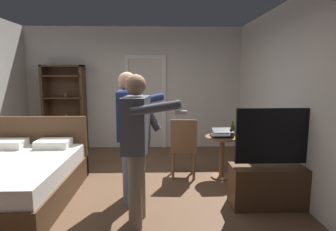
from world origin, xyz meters
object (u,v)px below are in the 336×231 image
Objects in this scene: wooden_chair at (184,146)px; side_table at (222,150)px; bed at (12,178)px; suitcase_dark at (71,156)px; bookshelf at (65,105)px; person_striped_shirt at (129,127)px; bottle_on_table at (232,131)px; person_blue_shirt at (137,138)px; laptop at (221,134)px; tv_flatscreen at (280,179)px.

side_table is at bearing -2.04° from wooden_chair.
suitcase_dark is (0.34, 1.45, -0.13)m from bed.
bookshelf reaches higher than person_striped_shirt.
bookshelf is at bearing 144.14° from wooden_chair.
person_blue_shirt is at bearing -137.39° from bottle_on_table.
bed reaches higher than bottle_on_table.
laptop is 1.61m from person_striped_shirt.
wooden_chair reaches higher than side_table.
tv_flatscreen is 1.15m from side_table.
suitcase_dark is at bearing 76.75° from bed.
person_blue_shirt reaches higher than bottle_on_table.
bookshelf is at bearing 148.88° from laptop.
bed reaches higher than side_table.
bookshelf is 3.81m from bottle_on_table.
tv_flatscreen is 1.84× the size of side_table.
suitcase_dark is at bearing 164.16° from laptop.
person_striped_shirt reaches higher than bottle_on_table.
laptop is at bearing 120.19° from tv_flatscreen.
bookshelf is 1.10× the size of person_striped_shirt.
wooden_chair is at bearing -35.86° from bookshelf.
laptop reaches higher than side_table.
person_blue_shirt is at bearing -132.92° from laptop.
side_table is (3.03, 0.73, 0.16)m from bed.
bottle_on_table is at bearing -12.27° from laptop.
side_table is 1.95m from person_blue_shirt.
wooden_chair is at bearing 138.46° from tv_flatscreen.
tv_flatscreen is at bearing -59.81° from laptop.
bottle_on_table is 3.01m from suitcase_dark.
wooden_chair is (-0.77, 0.10, -0.27)m from bottle_on_table.
tv_flatscreen reaches higher than wooden_chair.
person_blue_shirt is at bearing -59.76° from bookshelf.
person_striped_shirt is (1.60, -0.07, 0.71)m from bed.
person_blue_shirt reaches higher than suitcase_dark.
person_blue_shirt is (1.76, -0.64, 0.69)m from bed.
laptop is 0.64m from wooden_chair.
tv_flatscreen is 2.08m from person_striped_shirt.
bottle_on_table is (3.17, 0.65, 0.51)m from bed.
tv_flatscreen is at bearing -6.19° from person_striped_shirt.
laptop is 0.20× the size of person_blue_shirt.
laptop reaches higher than suitcase_dark.
side_table is at bearing -30.30° from bookshelf.
bed reaches higher than laptop.
wooden_chair is at bearing 65.54° from person_blue_shirt.
wooden_chair is at bearing 172.44° from bottle_on_table.
tv_flatscreen is at bearing -4.46° from bed.
tv_flatscreen reaches higher than suitcase_dark.
wooden_chair is 1.60m from person_blue_shirt.
person_blue_shirt is 2.66m from suitcase_dark.
tv_flatscreen is at bearing 11.45° from person_blue_shirt.
wooden_chair reaches higher than bottle_on_table.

